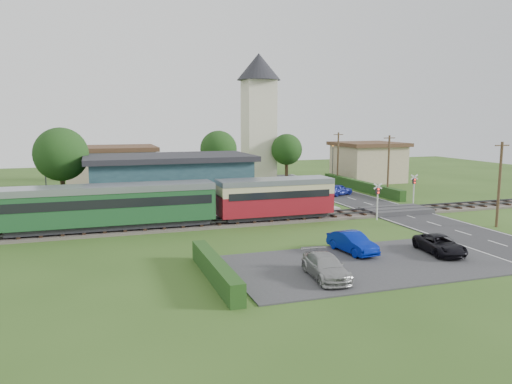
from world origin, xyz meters
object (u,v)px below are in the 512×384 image
object	(u,v)px
train	(68,207)
house_east	(368,161)
car_park_silver	(326,266)
church_tower	(259,108)
house_west	(111,169)
crossing_signal_far	(414,185)
car_park_blue	(352,242)
crossing_signal_near	(378,196)
station_building	(170,182)
car_park_dark	(440,244)
car_on_road	(338,190)
equipment_hut	(84,205)
pedestrian_far	(108,209)
pedestrian_near	(272,202)

from	to	relation	value
train	house_east	xyz separation A→B (m)	(39.07, 22.00, 0.62)
train	car_park_silver	world-z (taller)	train
church_tower	house_west	distance (m)	21.55
crossing_signal_far	car_park_blue	world-z (taller)	crossing_signal_far
crossing_signal_near	station_building	bearing A→B (deg)	145.19
station_building	church_tower	distance (m)	23.89
station_building	crossing_signal_far	xyz separation A→B (m)	(23.60, -6.60, -0.55)
train	car_park_dark	world-z (taller)	train
crossing_signal_far	car_on_road	world-z (taller)	crossing_signal_far
equipment_hut	train	size ratio (longest dim) A/B	0.06
house_east	church_tower	bearing A→B (deg)	165.07
car_park_dark	pedestrian_far	distance (m)	26.44
crossing_signal_near	car_on_road	world-z (taller)	crossing_signal_near
car_park_blue	car_park_dark	distance (m)	5.72
crossing_signal_near	car_park_blue	distance (m)	11.88
car_park_dark	pedestrian_near	world-z (taller)	pedestrian_near
crossing_signal_near	car_park_blue	world-z (taller)	crossing_signal_near
house_east	house_west	bearing A→B (deg)	178.36
church_tower	train	bearing A→B (deg)	-132.79
equipment_hut	pedestrian_far	distance (m)	2.01
car_park_dark	pedestrian_near	xyz separation A→B (m)	(-5.78, 16.25, 0.55)
car_on_road	pedestrian_near	bearing A→B (deg)	103.10
house_east	car_park_blue	size ratio (longest dim) A/B	2.15
church_tower	house_east	world-z (taller)	church_tower
car_park_blue	house_east	bearing A→B (deg)	50.67
house_west	crossing_signal_far	world-z (taller)	house_west
house_east	crossing_signal_near	bearing A→B (deg)	-119.13
house_west	crossing_signal_far	distance (m)	35.26
church_tower	car_park_blue	distance (m)	39.16
equipment_hut	crossing_signal_near	bearing A→B (deg)	-12.94
house_east	pedestrian_far	bearing A→B (deg)	-152.75
equipment_hut	train	distance (m)	3.40
church_tower	car_park_silver	size ratio (longest dim) A/B	3.99
car_on_road	house_west	bearing A→B (deg)	40.70
church_tower	car_park_dark	world-z (taller)	church_tower
crossing_signal_near	pedestrian_far	world-z (taller)	crossing_signal_near
house_west	crossing_signal_near	distance (m)	33.22
house_west	crossing_signal_far	xyz separation A→B (m)	(28.60, -20.61, -0.65)
train	car_park_dark	distance (m)	26.97
equipment_hut	car_on_road	xyz separation A→B (m)	(27.67, 7.91, -1.04)
church_tower	house_east	size ratio (longest dim) A/B	2.00
church_tower	crossing_signal_far	distance (m)	26.39
equipment_hut	house_east	distance (m)	42.41
equipment_hut	crossing_signal_far	xyz separation A→B (m)	(31.60, -0.81, 0.39)
equipment_hut	car_park_blue	bearing A→B (deg)	-41.05
train	car_on_road	distance (m)	30.85
house_west	pedestrian_near	distance (m)	24.35
station_building	crossing_signal_near	bearing A→B (deg)	-34.81
house_east	car_park_blue	world-z (taller)	house_east
station_building	church_tower	size ratio (longest dim) A/B	0.91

